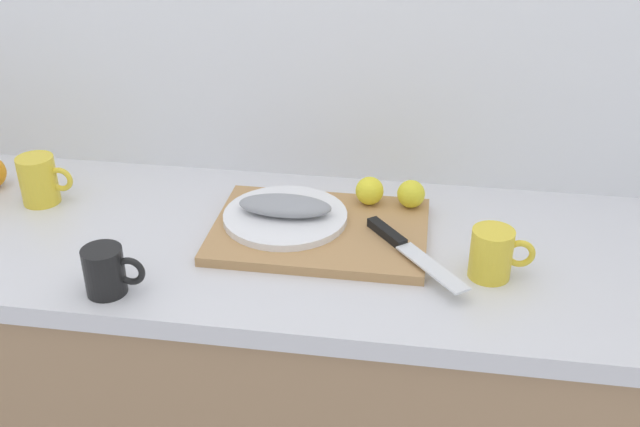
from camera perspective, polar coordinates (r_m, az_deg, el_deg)
The scene contains 11 objects.
back_wall at distance 1.69m, azimuth -4.15°, elevation 14.24°, with size 3.20×0.05×2.50m, color white.
kitchen_counter at distance 1.80m, azimuth -5.53°, elevation -14.09°, with size 2.00×0.60×0.90m.
cutting_board at distance 1.52m, azimuth 0.00°, elevation -1.32°, with size 0.43×0.31×0.02m, color tan.
white_plate at distance 1.54m, azimuth -2.66°, elevation -0.24°, with size 0.26×0.26×0.01m, color white.
fish_fillet at distance 1.53m, azimuth -2.68°, elevation 0.60°, with size 0.19×0.08×0.04m, color gray.
chef_knife at distance 1.45m, azimuth 6.31°, elevation -2.39°, with size 0.20×0.24×0.02m.
lemon_0 at distance 1.59m, azimuth 6.96°, elevation 1.49°, with size 0.06×0.06×0.06m, color yellow.
lemon_1 at distance 1.59m, azimuth 3.80°, elevation 1.74°, with size 0.06×0.06×0.06m, color yellow.
coffee_mug_0 at distance 1.38m, azimuth -15.99°, elevation -4.24°, with size 0.11×0.07×0.09m.
coffee_mug_1 at distance 1.74m, azimuth -20.61°, elevation 2.41°, with size 0.12×0.08×0.11m.
coffee_mug_2 at distance 1.41m, azimuth 13.04°, elevation -3.00°, with size 0.12×0.08×0.10m.
Camera 1 is at (0.37, -1.27, 1.67)m, focal length 41.97 mm.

